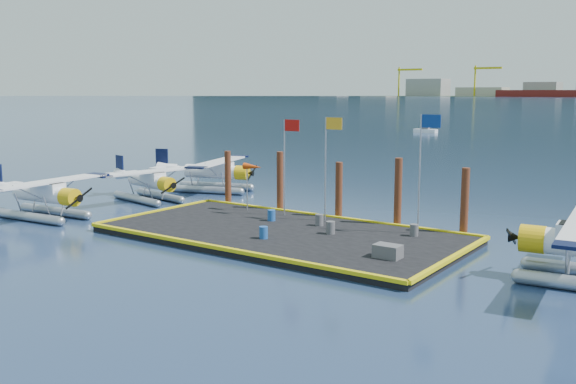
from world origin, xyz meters
name	(u,v)px	position (x,y,z in m)	size (l,w,h in m)	color
ground	(281,238)	(0.00, 0.00, 0.00)	(4000.00, 4000.00, 0.00)	navy
dock	(281,234)	(0.00, 0.00, 0.20)	(20.00, 10.00, 0.40)	black
dock_bumpers	(281,229)	(0.00, 0.00, 0.49)	(20.25, 10.25, 0.18)	#D4C00C
seaplane_a	(44,197)	(-15.53, -4.40, 1.44)	(8.45, 9.32, 3.30)	#979EA5
seaplane_b	(150,183)	(-14.92, 4.07, 1.36)	(8.10, 8.84, 3.13)	#979EA5
seaplane_c	(215,174)	(-14.12, 10.34, 1.47)	(8.84, 9.46, 3.38)	#979EA5
drum_0	(271,215)	(-2.11, 1.91, 0.73)	(0.47, 0.47, 0.66)	#1C4E9C
drum_1	(263,233)	(0.35, -2.11, 0.72)	(0.46, 0.46, 0.65)	#1C4E9C
drum_2	(330,228)	(2.66, 0.89, 0.75)	(0.49, 0.49, 0.69)	#515054
drum_4	(414,230)	(6.61, 3.05, 0.72)	(0.46, 0.46, 0.64)	#515054
drum_5	(319,220)	(1.00, 2.37, 0.73)	(0.47, 0.47, 0.67)	#515054
crate	(388,251)	(7.51, -1.89, 0.71)	(1.26, 0.84, 0.63)	#515054
flagpole_red	(287,152)	(-2.29, 3.80, 4.40)	(1.14, 0.08, 6.00)	#9D9CA4
flagpole_yellow	(328,153)	(0.70, 3.80, 4.51)	(1.14, 0.08, 6.20)	#9D9CA4
flagpole_blue	(424,156)	(6.70, 3.80, 4.69)	(1.14, 0.08, 6.50)	#9D9CA4
windsock	(253,168)	(-5.03, 3.80, 3.23)	(1.40, 0.44, 3.12)	#9D9CA4
piling_0	(228,180)	(-8.50, 5.40, 2.00)	(0.44, 0.44, 4.00)	#4C2415
piling_1	(280,183)	(-4.00, 5.40, 2.10)	(0.44, 0.44, 4.20)	#4C2415
piling_2	(339,193)	(0.50, 5.40, 1.90)	(0.44, 0.44, 3.80)	#4C2415
piling_3	(398,195)	(4.50, 5.40, 2.15)	(0.44, 0.44, 4.30)	#4C2415
piling_4	(465,204)	(8.50, 5.40, 2.00)	(0.44, 0.44, 4.00)	#4C2415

